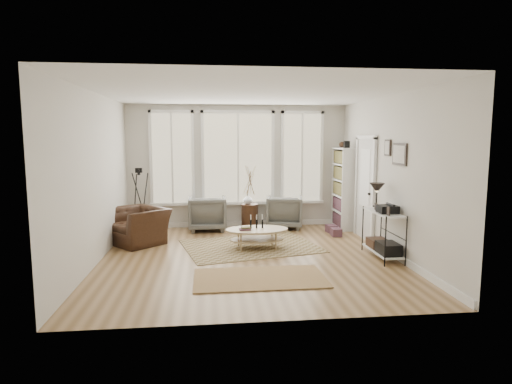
{
  "coord_description": "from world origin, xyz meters",
  "views": [
    {
      "loc": [
        -0.68,
        -7.46,
        2.13
      ],
      "look_at": [
        0.2,
        0.6,
        1.1
      ],
      "focal_mm": 30.0,
      "sensor_mm": 36.0,
      "label": 1
    }
  ],
  "objects": [
    {
      "name": "low_shelf",
      "position": [
        2.38,
        -0.3,
        0.51
      ],
      "size": [
        0.38,
        1.08,
        1.3
      ],
      "color": "white",
      "rests_on": "ground"
    },
    {
      "name": "room",
      "position": [
        0.02,
        0.03,
        1.43
      ],
      "size": [
        5.5,
        5.54,
        2.9
      ],
      "color": "#9D7950",
      "rests_on": "ground"
    },
    {
      "name": "side_table",
      "position": [
        0.25,
        2.37,
        0.79
      ],
      "size": [
        0.39,
        0.39,
        1.65
      ],
      "color": "#341E13",
      "rests_on": "ground"
    },
    {
      "name": "rug_runner",
      "position": [
        0.06,
        -1.21,
        0.01
      ],
      "size": [
        2.0,
        1.12,
        0.01
      ],
      "primitive_type": "cube",
      "rotation": [
        0.0,
        0.0,
        0.01
      ],
      "color": "brown",
      "rests_on": "ground"
    },
    {
      "name": "tripod_camera",
      "position": [
        -2.23,
        2.17,
        0.68
      ],
      "size": [
        0.52,
        0.52,
        1.47
      ],
      "color": "black",
      "rests_on": "ground"
    },
    {
      "name": "rug_main",
      "position": [
        0.1,
        0.74,
        0.01
      ],
      "size": [
        2.88,
        2.41,
        0.01
      ],
      "primitive_type": "cube",
      "rotation": [
        0.0,
        0.0,
        0.23
      ],
      "color": "brown",
      "rests_on": "ground"
    },
    {
      "name": "wall_art",
      "position": [
        2.58,
        -0.27,
        1.88
      ],
      "size": [
        0.04,
        0.88,
        0.44
      ],
      "color": "black",
      "rests_on": "ground"
    },
    {
      "name": "accent_chair",
      "position": [
        -2.15,
        1.25,
        0.36
      ],
      "size": [
        1.47,
        1.46,
        0.72
      ],
      "primitive_type": "imported",
      "rotation": [
        0.0,
        0.0,
        -0.82
      ],
      "color": "#341E13",
      "rests_on": "ground"
    },
    {
      "name": "bookcase",
      "position": [
        2.44,
        2.23,
        0.96
      ],
      "size": [
        0.31,
        0.85,
        2.06
      ],
      "color": "white",
      "rests_on": "ground"
    },
    {
      "name": "vase",
      "position": [
        0.2,
        2.41,
        0.7
      ],
      "size": [
        0.26,
        0.26,
        0.23
      ],
      "primitive_type": "imported",
      "rotation": [
        0.0,
        0.0,
        0.21
      ],
      "color": "silver",
      "rests_on": "side_table"
    },
    {
      "name": "armchair_left",
      "position": [
        -0.75,
        2.36,
        0.4
      ],
      "size": [
        0.86,
        0.89,
        0.79
      ],
      "primitive_type": "imported",
      "rotation": [
        0.0,
        0.0,
        3.16
      ],
      "color": "slate",
      "rests_on": "ground"
    },
    {
      "name": "book_stack_near",
      "position": [
        2.05,
        1.79,
        0.08
      ],
      "size": [
        0.24,
        0.29,
        0.17
      ],
      "primitive_type": "cube",
      "rotation": [
        0.0,
        0.0,
        0.13
      ],
      "color": "maroon",
      "rests_on": "ground"
    },
    {
      "name": "armchair_right",
      "position": [
        1.09,
        2.42,
        0.39
      ],
      "size": [
        0.99,
        1.0,
        0.77
      ],
      "primitive_type": "imported",
      "rotation": [
        0.0,
        0.0,
        2.93
      ],
      "color": "slate",
      "rests_on": "ground"
    },
    {
      "name": "coffee_table",
      "position": [
        0.21,
        0.59,
        0.3
      ],
      "size": [
        1.25,
        0.83,
        0.56
      ],
      "color": "tan",
      "rests_on": "ground"
    },
    {
      "name": "door",
      "position": [
        2.57,
        1.15,
        1.12
      ],
      "size": [
        0.09,
        1.06,
        2.22
      ],
      "color": "silver",
      "rests_on": "ground"
    },
    {
      "name": "bay_window",
      "position": [
        0.0,
        2.71,
        1.61
      ],
      "size": [
        4.14,
        0.12,
        2.24
      ],
      "color": "tan",
      "rests_on": "ground"
    },
    {
      "name": "book_stack_far",
      "position": [
        2.05,
        1.43,
        0.08
      ],
      "size": [
        0.22,
        0.27,
        0.17
      ],
      "primitive_type": "cube",
      "rotation": [
        0.0,
        0.0,
        -0.04
      ],
      "color": "maroon",
      "rests_on": "ground"
    }
  ]
}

